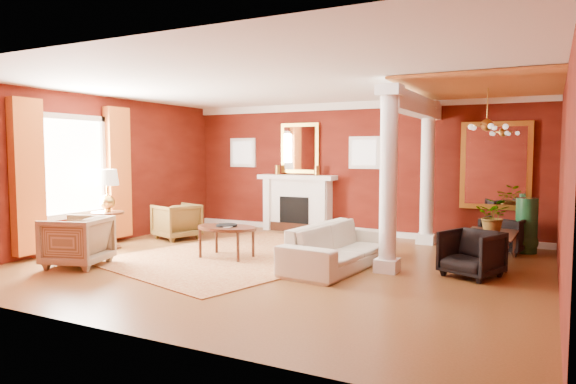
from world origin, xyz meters
The scene contains 27 objects.
ground centered at (0.00, 0.00, 0.00)m, with size 8.00×8.00×0.00m, color brown.
room_shell centered at (0.00, 0.00, 2.02)m, with size 8.04×7.04×2.92m.
fireplace centered at (-1.30, 3.32, 0.65)m, with size 1.85×0.42×1.29m.
overmantel_mirror centered at (-1.30, 3.45, 1.90)m, with size 0.95×0.07×1.15m.
flank_window_left centered at (-2.85, 3.46, 1.80)m, with size 0.70×0.07×0.70m.
flank_window_right centered at (0.25, 3.46, 1.80)m, with size 0.70×0.07×0.70m.
left_window centered at (-3.89, -0.60, 1.42)m, with size 0.21×2.55×2.60m.
column_front centered at (1.70, 0.30, 1.43)m, with size 0.36×0.36×2.80m.
column_back centered at (1.70, 3.00, 1.43)m, with size 0.36×0.36×2.80m.
header_beam centered at (1.70, 1.90, 2.62)m, with size 0.30×3.20×0.32m, color white.
amber_ceiling centered at (2.85, 1.75, 2.87)m, with size 2.30×3.40×0.04m, color #DD8A41.
dining_mirror centered at (2.90, 3.45, 1.55)m, with size 1.30×0.07×1.70m.
chandelier centered at (2.90, 1.80, 2.25)m, with size 0.60×0.62×0.75m.
crown_trim centered at (0.00, 3.46, 2.82)m, with size 8.00×0.08×0.16m, color white.
base_trim centered at (0.00, 3.46, 0.06)m, with size 8.00×0.08×0.12m, color white.
rug centered at (-0.88, 0.33, 0.01)m, with size 3.26×4.35×0.02m, color maroon.
sofa centered at (0.93, 0.26, 0.45)m, with size 2.31×0.68×0.90m, color beige.
armchair_leopard centered at (-3.06, 1.19, 0.41)m, with size 0.79×0.74×0.82m, color black.
armchair_stripe centered at (-2.78, -1.58, 0.44)m, with size 0.86×0.80×0.88m, color tan.
coffee_table centered at (-1.03, 0.04, 0.50)m, with size 1.09×1.09×0.55m.
coffee_book centered at (-1.04, -0.01, 0.67)m, with size 0.18×0.02×0.24m, color #33180E.
side_table centered at (-3.50, -0.25, 1.00)m, with size 0.60×0.60×1.49m.
dining_table centered at (3.03, 1.70, 0.39)m, with size 1.39×0.49×0.77m, color #33180E.
dining_chair_near centered at (2.87, 0.56, 0.37)m, with size 0.73×0.68×0.75m, color black.
dining_chair_far centered at (3.14, 2.70, 0.36)m, with size 0.69×0.65×0.71m, color black.
green_urn centered at (3.50, 2.90, 0.39)m, with size 0.42×0.42×1.00m.
potted_plant centered at (3.06, 1.69, 1.00)m, with size 0.52×0.58×0.45m, color #26591E.
Camera 1 is at (3.86, -7.19, 1.81)m, focal length 32.00 mm.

